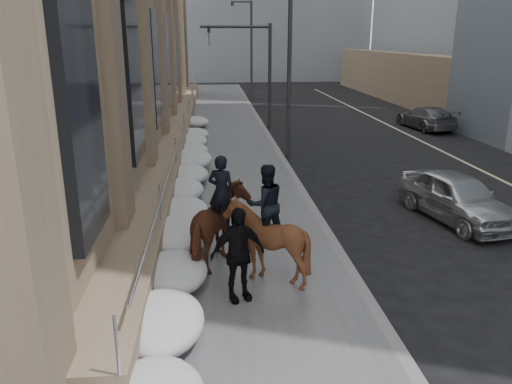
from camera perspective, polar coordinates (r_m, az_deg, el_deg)
ground at (r=9.37m, az=-1.34°, el=-16.56°), size 140.00×140.00×0.00m
sidewalk at (r=18.51m, az=-3.42°, el=1.04°), size 5.00×80.00×0.12m
curb at (r=18.76m, az=4.60°, el=1.24°), size 0.24×80.00×0.12m
lane_line at (r=21.53m, az=25.76°, el=1.50°), size 0.15×70.00×0.01m
bg_building_far at (r=80.10m, az=-9.69°, el=20.43°), size 24.00×12.00×20.00m
streetlight_mid at (r=22.02m, az=3.42°, el=15.56°), size 1.71×0.24×8.00m
streetlight_far at (r=41.90m, az=-0.75°, el=16.37°), size 1.71×0.24×8.00m
traffic_signal at (r=29.90m, az=-0.22°, el=14.92°), size 4.10×0.22×6.00m
snow_bank at (r=16.60m, az=-8.14°, el=0.46°), size 1.70×18.10×0.76m
mounted_horse_left at (r=11.49m, az=-4.28°, el=-3.66°), size 1.67×2.38×2.59m
mounted_horse_right at (r=10.76m, az=1.10°, el=-4.84°), size 1.85×1.97×2.57m
pedestrian at (r=9.97m, az=-2.11°, el=-7.14°), size 1.24×0.82×1.96m
car_silver at (r=15.85m, az=21.96°, el=-0.52°), size 2.51×4.47×1.44m
car_grey at (r=31.53m, az=18.83°, el=8.04°), size 2.40×4.81×1.34m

